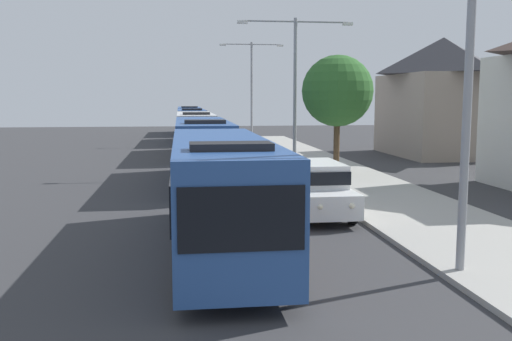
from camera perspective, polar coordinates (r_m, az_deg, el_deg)
The scene contains 11 objects.
bus_lead at distance 15.52m, azimuth -3.50°, elevation -1.92°, with size 2.58×10.58×3.21m.
bus_second_in_line at distance 28.04m, azimuth -5.34°, elevation 2.17°, with size 2.58×10.75×3.21m.
bus_middle at distance 41.15m, azimuth -6.06°, elevation 3.78°, with size 2.58×11.48×3.21m.
bus_fourth_in_line at distance 53.89m, azimuth -6.43°, elevation 4.59°, with size 2.58×10.63×3.21m.
bus_rear at distance 66.38m, azimuth -6.65°, elevation 5.08°, with size 2.58×10.65×3.21m.
white_suv at distance 20.42m, azimuth 6.05°, elevation -1.58°, with size 1.86×5.05×1.90m.
streetlamp_near at distance 13.97m, azimuth 20.45°, elevation 10.85°, with size 6.54×0.28×8.06m.
streetlamp_mid at distance 32.72m, azimuth 3.91°, elevation 9.28°, with size 6.52×0.28×8.39m.
streetlamp_far at distance 52.18m, azimuth -0.44°, elevation 8.78°, with size 5.72×0.28×8.92m.
roadside_tree at distance 30.31m, azimuth 8.09°, elevation 7.80°, with size 3.70×3.70×6.20m.
house_distant_gabled at distance 43.55m, azimuth 17.95°, elevation 7.07°, with size 7.04×9.70×8.39m.
Camera 1 is at (-2.37, -4.28, 4.16)m, focal length 40.30 mm.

